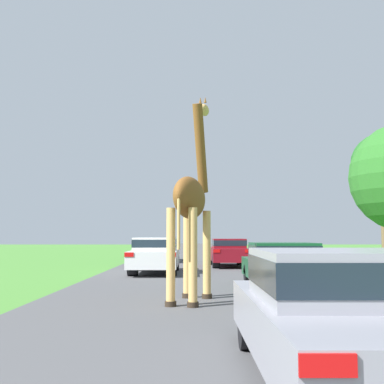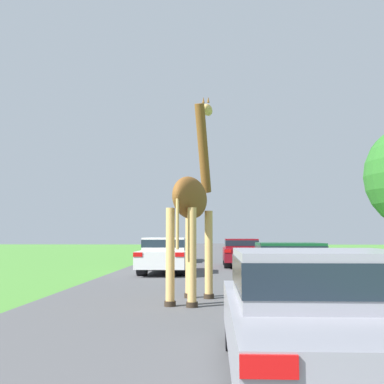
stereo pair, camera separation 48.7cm
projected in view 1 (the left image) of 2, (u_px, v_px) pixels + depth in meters
The scene contains 8 objects.
road at pixel (193, 260), 29.42m from camera, with size 7.32×120.00×0.00m.
giraffe_near_road at pixel (192, 203), 11.18m from camera, with size 1.09×2.92×5.15m.
car_lead_maroon at pixel (343, 310), 5.09m from camera, with size 1.92×4.51×1.35m.
car_queue_right at pixel (161, 249), 28.12m from camera, with size 1.80×4.63×1.28m.
car_queue_left at pixel (156, 254), 19.38m from camera, with size 1.83×4.82×1.42m.
car_far_ahead at pixel (284, 264), 13.89m from camera, with size 1.98×4.28×1.30m.
car_verge_right at pixel (230, 251), 23.46m from camera, with size 1.72×4.34×1.34m.
tree_left_edge at pixel (383, 164), 30.23m from camera, with size 3.86×3.86×7.95m.
Camera 1 is at (-0.01, 0.32, 1.51)m, focal length 45.00 mm.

